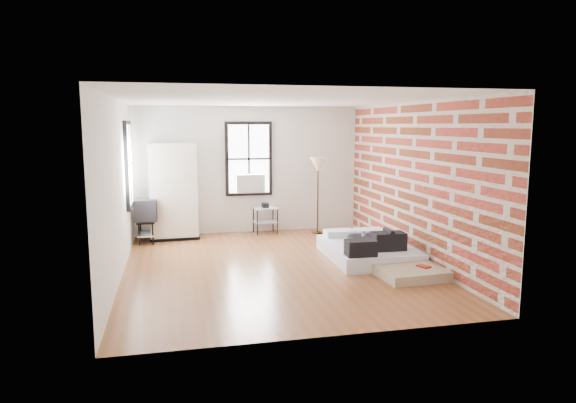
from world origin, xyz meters
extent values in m
plane|color=brown|center=(0.00, 0.00, 0.00)|extent=(6.00, 6.00, 0.00)
cube|color=silver|center=(0.00, 3.00, 1.40)|extent=(5.00, 0.01, 2.80)
cube|color=silver|center=(0.00, -3.00, 1.40)|extent=(5.00, 0.01, 2.80)
cube|color=silver|center=(-2.50, 0.00, 1.40)|extent=(0.01, 6.00, 2.80)
cube|color=#9B3124|center=(2.50, 0.00, 1.40)|extent=(0.02, 6.00, 2.80)
cube|color=white|center=(0.00, 0.00, 2.80)|extent=(5.00, 6.00, 0.01)
cube|color=white|center=(0.00, 2.95, 1.65)|extent=(0.90, 0.02, 1.50)
cube|color=black|center=(-0.48, 2.97, 1.65)|extent=(0.07, 0.08, 1.64)
cube|color=black|center=(0.48, 2.97, 1.65)|extent=(0.07, 0.08, 1.64)
cube|color=black|center=(0.00, 2.97, 2.44)|extent=(0.90, 0.08, 0.07)
cube|color=black|center=(0.00, 2.97, 0.86)|extent=(0.90, 0.08, 0.07)
cube|color=black|center=(0.00, 2.94, 1.65)|extent=(0.04, 0.02, 1.50)
cube|color=black|center=(0.00, 2.94, 1.65)|extent=(0.90, 0.02, 0.04)
cube|color=silver|center=(0.00, 2.83, 1.12)|extent=(0.62, 0.30, 0.40)
cube|color=white|center=(-2.45, 1.80, 1.65)|extent=(0.02, 0.90, 1.50)
cube|color=black|center=(-2.47, 1.32, 1.65)|extent=(0.08, 0.07, 1.64)
cube|color=black|center=(-2.47, 2.29, 1.65)|extent=(0.08, 0.07, 1.64)
cube|color=black|center=(-2.47, 1.80, 2.44)|extent=(0.08, 0.90, 0.07)
cube|color=black|center=(-2.47, 1.80, 0.86)|extent=(0.08, 0.90, 0.07)
cube|color=black|center=(-2.44, 1.80, 1.65)|extent=(0.02, 0.04, 1.50)
cube|color=black|center=(-2.44, 1.80, 1.65)|extent=(0.02, 0.90, 0.04)
cube|color=white|center=(1.75, 0.20, 0.13)|extent=(1.47, 1.97, 0.25)
cube|color=white|center=(1.46, 0.97, 0.32)|extent=(0.57, 0.37, 0.12)
cube|color=white|center=(2.07, 0.95, 0.32)|extent=(0.57, 0.37, 0.12)
cube|color=black|center=(1.94, -0.26, 0.41)|extent=(0.57, 0.34, 0.30)
cylinder|color=black|center=(1.94, -0.26, 0.58)|extent=(0.09, 0.36, 0.08)
cube|color=black|center=(1.33, -0.55, 0.39)|extent=(0.50, 0.32, 0.26)
cylinder|color=#BCE0F1|center=(1.65, 0.15, 0.37)|extent=(0.07, 0.07, 0.22)
cylinder|color=#173BA7|center=(1.65, 0.15, 0.49)|extent=(0.04, 0.04, 0.03)
cube|color=tan|center=(1.95, -0.53, 0.08)|extent=(1.14, 2.01, 0.15)
cube|color=#132C25|center=(1.80, 0.18, 0.27)|extent=(0.75, 0.56, 0.23)
cube|color=black|center=(1.80, 0.18, 0.40)|extent=(0.71, 0.51, 0.04)
cube|color=#B0271C|center=(2.19, -1.09, 0.17)|extent=(0.20, 0.24, 0.03)
cube|color=black|center=(-1.66, 2.65, 0.03)|extent=(1.05, 0.63, 0.06)
cube|color=#EBE2C6|center=(-1.66, 2.65, 1.04)|extent=(1.00, 0.59, 1.96)
cylinder|color=black|center=(0.11, 2.52, 0.29)|extent=(0.02, 0.02, 0.57)
cylinder|color=black|center=(0.57, 2.56, 0.29)|extent=(0.02, 0.02, 0.57)
cylinder|color=black|center=(0.08, 2.88, 0.29)|extent=(0.02, 0.02, 0.57)
cylinder|color=black|center=(0.53, 2.92, 0.29)|extent=(0.02, 0.02, 0.57)
cube|color=silver|center=(0.32, 2.72, 0.57)|extent=(0.56, 0.46, 0.02)
cube|color=silver|center=(0.32, 2.72, 0.26)|extent=(0.53, 0.44, 0.02)
cube|color=black|center=(0.32, 2.72, 0.64)|extent=(0.14, 0.20, 0.10)
cylinder|color=black|center=(1.45, 2.46, 0.01)|extent=(0.24, 0.24, 0.03)
cylinder|color=black|center=(1.45, 2.46, 0.76)|extent=(0.03, 0.03, 1.46)
cone|color=#CFAE85|center=(1.45, 2.46, 1.54)|extent=(0.36, 0.36, 0.32)
cylinder|color=black|center=(-2.35, 2.13, 0.22)|extent=(0.03, 0.03, 0.44)
cylinder|color=black|center=(-2.09, 2.13, 0.22)|extent=(0.03, 0.03, 0.44)
cylinder|color=black|center=(-2.35, 2.67, 0.22)|extent=(0.03, 0.03, 0.44)
cylinder|color=black|center=(-2.09, 2.67, 0.22)|extent=(0.03, 0.03, 0.44)
cube|color=black|center=(-2.22, 2.40, 0.44)|extent=(0.36, 0.64, 0.03)
cube|color=silver|center=(-2.22, 2.40, 0.18)|extent=(0.34, 0.62, 0.02)
cube|color=black|center=(-2.22, 2.40, 0.68)|extent=(0.44, 0.52, 0.44)
cube|color=black|center=(-2.00, 2.40, 0.68)|extent=(0.02, 0.43, 0.36)
camera|label=1|loc=(-1.66, -8.32, 2.39)|focal=32.00mm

